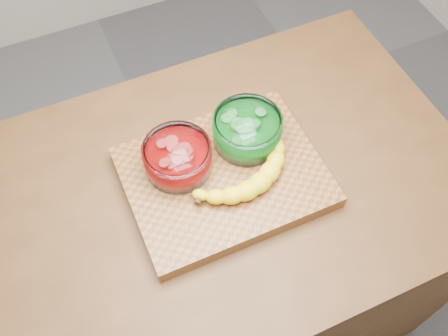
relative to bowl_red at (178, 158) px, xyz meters
name	(u,v)px	position (x,y,z in m)	size (l,w,h in m)	color
ground	(224,300)	(0.09, -0.06, -0.98)	(3.50, 3.50, 0.00)	#57575C
counter	(224,255)	(0.09, -0.06, -0.53)	(1.20, 0.80, 0.90)	#4E3017
cutting_board	(224,177)	(0.09, -0.06, -0.06)	(0.45, 0.35, 0.04)	brown
bowl_red	(178,158)	(0.00, 0.00, 0.00)	(0.16, 0.16, 0.07)	white
bowl_green	(247,130)	(0.18, 0.01, 0.00)	(0.16, 0.16, 0.08)	white
banana	(243,170)	(0.13, -0.08, -0.02)	(0.29, 0.18, 0.04)	yellow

